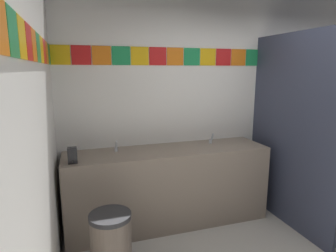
# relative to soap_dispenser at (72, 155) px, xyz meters

# --- Properties ---
(wall_back) EXTENTS (4.28, 0.09, 2.82)m
(wall_back) POSITION_rel_soap_dispenser_xyz_m (1.97, 0.51, 0.44)
(wall_back) COLOR white
(wall_back) RESTS_ON ground_plane
(wall_side) EXTENTS (0.09, 3.55, 2.82)m
(wall_side) POSITION_rel_soap_dispenser_xyz_m (-0.22, -1.31, 0.44)
(wall_side) COLOR white
(wall_side) RESTS_ON ground_plane
(vanity_counter) EXTENTS (2.33, 0.59, 0.90)m
(vanity_counter) POSITION_rel_soap_dispenser_xyz_m (1.04, 0.17, -0.52)
(vanity_counter) COLOR gray
(vanity_counter) RESTS_ON ground_plane
(faucet_left) EXTENTS (0.04, 0.10, 0.14)m
(faucet_left) POSITION_rel_soap_dispenser_xyz_m (0.46, 0.26, -0.03)
(faucet_left) COLOR silver
(faucet_left) RESTS_ON vanity_counter
(faucet_right) EXTENTS (0.04, 0.10, 0.14)m
(faucet_right) POSITION_rel_soap_dispenser_xyz_m (1.62, 0.26, -0.03)
(faucet_right) COLOR silver
(faucet_right) RESTS_ON vanity_counter
(soap_dispenser) EXTENTS (0.09, 0.09, 0.16)m
(soap_dispenser) POSITION_rel_soap_dispenser_xyz_m (0.00, 0.00, 0.00)
(soap_dispenser) COLOR black
(soap_dispenser) RESTS_ON vanity_counter
(stall_divider) EXTENTS (0.92, 1.42, 2.20)m
(stall_divider) POSITION_rel_soap_dispenser_xyz_m (2.54, -0.50, 0.12)
(stall_divider) COLOR #33384C
(stall_divider) RESTS_ON ground_plane
(toilet) EXTENTS (0.39, 0.49, 0.74)m
(toilet) POSITION_rel_soap_dispenser_xyz_m (2.91, 0.00, -0.67)
(toilet) COLOR white
(toilet) RESTS_ON ground_plane
(trash_bin) EXTENTS (0.35, 0.35, 0.62)m
(trash_bin) POSITION_rel_soap_dispenser_xyz_m (0.28, -0.61, -0.67)
(trash_bin) COLOR brown
(trash_bin) RESTS_ON ground_plane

